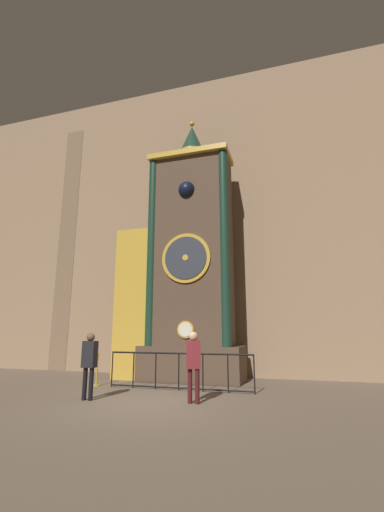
# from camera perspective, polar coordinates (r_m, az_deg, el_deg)

# --- Properties ---
(ground_plane) EXTENTS (28.00, 28.00, 0.00)m
(ground_plane) POSITION_cam_1_polar(r_m,az_deg,el_deg) (8.79, -7.79, -23.20)
(ground_plane) COLOR brown
(cathedral_back_wall) EXTENTS (24.00, 0.32, 12.79)m
(cathedral_back_wall) POSITION_cam_1_polar(r_m,az_deg,el_deg) (14.53, 1.58, 6.55)
(cathedral_back_wall) COLOR #997A5B
(cathedral_back_wall) RESTS_ON ground_plane
(clock_tower) EXTENTS (4.61, 1.77, 9.95)m
(clock_tower) POSITION_cam_1_polar(r_m,az_deg,el_deg) (12.66, -1.75, -1.81)
(clock_tower) COLOR brown
(clock_tower) RESTS_ON ground_plane
(railing_fence) EXTENTS (4.39, 0.05, 1.05)m
(railing_fence) POSITION_cam_1_polar(r_m,az_deg,el_deg) (10.48, -2.22, -18.31)
(railing_fence) COLOR black
(railing_fence) RESTS_ON ground_plane
(visitor_near) EXTENTS (0.34, 0.22, 1.62)m
(visitor_near) POSITION_cam_1_polar(r_m,az_deg,el_deg) (9.35, -16.72, -16.16)
(visitor_near) COLOR black
(visitor_near) RESTS_ON ground_plane
(visitor_far) EXTENTS (0.39, 0.30, 1.65)m
(visitor_far) POSITION_cam_1_polar(r_m,az_deg,el_deg) (8.59, 0.26, -16.87)
(visitor_far) COLOR #461518
(visitor_far) RESTS_ON ground_plane
(stanchion_post) EXTENTS (0.28, 0.28, 0.99)m
(stanchion_post) POSITION_cam_1_polar(r_m,az_deg,el_deg) (11.71, -15.60, -18.57)
(stanchion_post) COLOR #B28E33
(stanchion_post) RESTS_ON ground_plane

